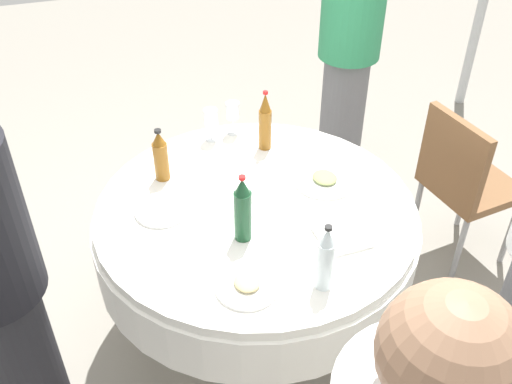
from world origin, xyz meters
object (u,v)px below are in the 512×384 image
object	(u,v)px
plate_outer	(325,180)
plate_inner	(162,210)
bottle_amber_south	(161,156)
wine_glass_right	(233,112)
bottle_dark_green_east	(243,210)
bottle_amber_west	(265,122)
plate_rear	(247,285)
wine_glass_near	(247,195)
dining_table	(256,233)
wine_glass_left	(211,118)
chair_right	(463,178)
bottle_clear_left	(325,259)
person_left	(348,57)

from	to	relation	value
plate_outer	plate_inner	distance (m)	0.69
bottle_amber_south	wine_glass_right	bearing A→B (deg)	123.53
bottle_dark_green_east	wine_glass_right	xyz separation A→B (m)	(-0.73, 0.18, -0.02)
bottle_amber_west	plate_rear	distance (m)	0.88
wine_glass_right	plate_rear	size ratio (longest dim) A/B	0.73
wine_glass_near	wine_glass_right	world-z (taller)	wine_glass_right
bottle_amber_south	plate_outer	bearing A→B (deg)	68.95
wine_glass_right	plate_outer	distance (m)	0.57
wine_glass_right	plate_inner	world-z (taller)	wine_glass_right
bottle_amber_west	wine_glass_right	size ratio (longest dim) A/B	1.79
bottle_dark_green_east	wine_glass_right	distance (m)	0.75
wine_glass_right	plate_outer	size ratio (longest dim) A/B	0.63
bottle_amber_south	wine_glass_right	world-z (taller)	bottle_amber_south
plate_outer	plate_rear	bearing A→B (deg)	-46.22
dining_table	wine_glass_left	distance (m)	0.60
bottle_amber_west	wine_glass_right	world-z (taller)	bottle_amber_west
chair_right	wine_glass_left	bearing A→B (deg)	-115.92
wine_glass_near	wine_glass_right	distance (m)	0.61
bottle_amber_south	plate_outer	xyz separation A→B (m)	(0.25, 0.64, -0.10)
plate_outer	chair_right	distance (m)	0.83
plate_inner	chair_right	distance (m)	1.50
bottle_dark_green_east	plate_outer	distance (m)	0.50
bottle_amber_south	plate_outer	size ratio (longest dim) A/B	0.95
plate_inner	plate_outer	bearing A→B (deg)	88.06
bottle_clear_left	chair_right	xyz separation A→B (m)	(-0.63, 1.04, -0.34)
plate_rear	person_left	size ratio (longest dim) A/B	0.14
plate_outer	dining_table	bearing A→B (deg)	-80.30
bottle_clear_left	person_left	xyz separation A→B (m)	(-1.46, 0.78, -0.02)
plate_inner	person_left	xyz separation A→B (m)	(-0.90, 1.23, 0.09)
plate_outer	wine_glass_near	bearing A→B (deg)	-75.54
plate_outer	chair_right	xyz separation A→B (m)	(-0.09, 0.80, -0.23)
wine_glass_right	plate_rear	world-z (taller)	wine_glass_right
dining_table	person_left	world-z (taller)	person_left
wine_glass_right	plate_outer	world-z (taller)	wine_glass_right
bottle_dark_green_east	wine_glass_left	xyz separation A→B (m)	(-0.70, 0.06, -0.02)
plate_rear	plate_outer	bearing A→B (deg)	133.78
wine_glass_left	plate_outer	size ratio (longest dim) A/B	0.62
plate_outer	person_left	bearing A→B (deg)	149.64
dining_table	chair_right	size ratio (longest dim) A/B	1.52
dining_table	plate_inner	size ratio (longest dim) A/B	6.14
dining_table	plate_outer	bearing A→B (deg)	99.70
wine_glass_near	chair_right	bearing A→B (deg)	98.98
bottle_amber_south	wine_glass_near	xyz separation A→B (m)	(0.34, 0.27, -0.02)
dining_table	wine_glass_near	bearing A→B (deg)	-51.41
wine_glass_left	chair_right	bearing A→B (deg)	71.40
bottle_amber_south	wine_glass_near	size ratio (longest dim) A/B	1.70
plate_inner	bottle_amber_west	bearing A→B (deg)	120.13
bottle_clear_left	wine_glass_near	size ratio (longest dim) A/B	1.88
wine_glass_left	chair_right	world-z (taller)	wine_glass_left
person_left	chair_right	size ratio (longest dim) A/B	1.85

